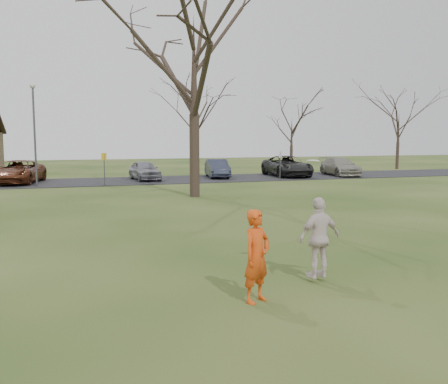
{
  "coord_description": "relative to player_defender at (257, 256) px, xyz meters",
  "views": [
    {
      "loc": [
        -4.15,
        -8.74,
        3.02
      ],
      "look_at": [
        0.0,
        4.0,
        1.5
      ],
      "focal_mm": 38.49,
      "sensor_mm": 36.0,
      "label": 1
    }
  ],
  "objects": [
    {
      "name": "ground",
      "position": [
        0.91,
        0.75,
        -0.86
      ],
      "size": [
        120.0,
        120.0,
        0.0
      ],
      "primitive_type": "plane",
      "color": "#1E380F",
      "rests_on": "ground"
    },
    {
      "name": "parking_strip",
      "position": [
        0.91,
        25.75,
        -0.84
      ],
      "size": [
        62.0,
        6.5,
        0.04
      ],
      "primitive_type": "cube",
      "color": "black",
      "rests_on": "ground"
    },
    {
      "name": "player_defender",
      "position": [
        0.0,
        0.0,
        0.0
      ],
      "size": [
        0.75,
        0.67,
        1.72
      ],
      "primitive_type": "imported",
      "rotation": [
        0.0,
        0.0,
        0.51
      ],
      "color": "#D74611",
      "rests_on": "ground"
    },
    {
      "name": "car_2",
      "position": [
        -6.39,
        26.01,
        -0.07
      ],
      "size": [
        3.57,
        5.81,
        1.5
      ],
      "primitive_type": "imported",
      "rotation": [
        0.0,
        0.0,
        -0.21
      ],
      "color": "#582814",
      "rests_on": "parking_strip"
    },
    {
      "name": "car_4",
      "position": [
        1.92,
        25.97,
        -0.13
      ],
      "size": [
        2.04,
        4.18,
        1.37
      ],
      "primitive_type": "imported",
      "rotation": [
        0.0,
        0.0,
        0.11
      ],
      "color": "gray",
      "rests_on": "parking_strip"
    },
    {
      "name": "car_5",
      "position": [
        7.4,
        26.32,
        -0.14
      ],
      "size": [
        2.03,
        4.3,
        1.36
      ],
      "primitive_type": "imported",
      "rotation": [
        0.0,
        0.0,
        -0.15
      ],
      "color": "#2E3245",
      "rests_on": "parking_strip"
    },
    {
      "name": "car_6",
      "position": [
        12.94,
        25.87,
        -0.04
      ],
      "size": [
        3.01,
        5.83,
        1.57
      ],
      "primitive_type": "imported",
      "rotation": [
        0.0,
        0.0,
        -0.07
      ],
      "color": "black",
      "rests_on": "parking_strip"
    },
    {
      "name": "car_7",
      "position": [
        17.23,
        25.19,
        -0.13
      ],
      "size": [
        2.49,
        4.98,
        1.39
      ],
      "primitive_type": "imported",
      "rotation": [
        0.0,
        0.0,
        -0.12
      ],
      "color": "gray",
      "rests_on": "parking_strip"
    },
    {
      "name": "catching_play",
      "position": [
        1.71,
        0.75,
        0.09
      ],
      "size": [
        1.05,
        0.65,
        2.49
      ],
      "color": "silver",
      "rests_on": "ground"
    },
    {
      "name": "lamp_post",
      "position": [
        -5.09,
        23.25,
        3.11
      ],
      "size": [
        0.34,
        0.34,
        6.27
      ],
      "color": "#47474C",
      "rests_on": "ground"
    },
    {
      "name": "sign_yellow",
      "position": [
        -1.09,
        22.75,
        0.59
      ],
      "size": [
        0.35,
        0.35,
        2.08
      ],
      "color": "#47474C",
      "rests_on": "ground"
    },
    {
      "name": "sign_white",
      "position": [
        10.91,
        22.75,
        0.59
      ],
      "size": [
        0.35,
        0.35,
        2.08
      ],
      "color": "#47474C",
      "rests_on": "ground"
    },
    {
      "name": "big_tree",
      "position": [
        2.91,
        15.75,
        6.14
      ],
      "size": [
        9.0,
        9.0,
        14.0
      ],
      "primitive_type": null,
      "color": "#352821",
      "rests_on": "ground"
    },
    {
      "name": "small_tree_row",
      "position": [
        5.3,
        30.8,
        3.03
      ],
      "size": [
        55.0,
        5.9,
        8.5
      ],
      "color": "#352821",
      "rests_on": "ground"
    }
  ]
}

